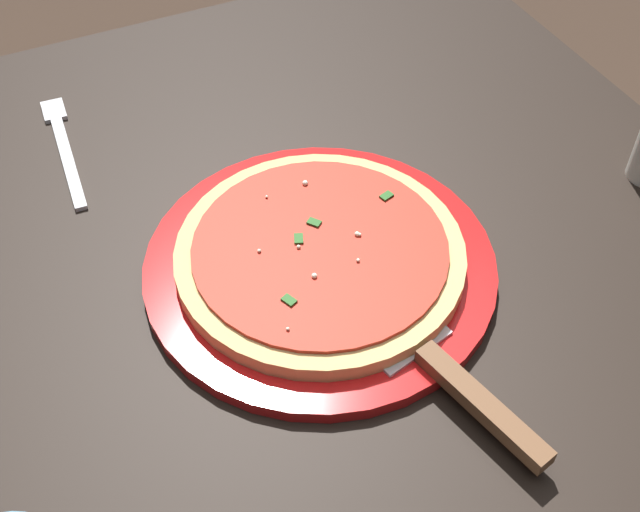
# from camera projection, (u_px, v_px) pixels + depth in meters

# --- Properties ---
(restaurant_table) EXTENTS (1.01, 0.87, 0.74)m
(restaurant_table) POSITION_uv_depth(u_px,v_px,m) (328.00, 380.00, 0.81)
(restaurant_table) COLOR black
(restaurant_table) RESTS_ON ground_plane
(serving_plate) EXTENTS (0.32, 0.32, 0.01)m
(serving_plate) POSITION_uv_depth(u_px,v_px,m) (320.00, 266.00, 0.73)
(serving_plate) COLOR red
(serving_plate) RESTS_ON restaurant_table
(pizza) EXTENTS (0.26, 0.26, 0.02)m
(pizza) POSITION_uv_depth(u_px,v_px,m) (320.00, 254.00, 0.72)
(pizza) COLOR #DBB26B
(pizza) RESTS_ON serving_plate
(pizza_server) EXTENTS (0.22, 0.09, 0.01)m
(pizza_server) POSITION_uv_depth(u_px,v_px,m) (444.00, 372.00, 0.64)
(pizza_server) COLOR silver
(pizza_server) RESTS_ON serving_plate
(fork) EXTENTS (0.19, 0.03, 0.00)m
(fork) POSITION_uv_depth(u_px,v_px,m) (63.00, 145.00, 0.85)
(fork) COLOR silver
(fork) RESTS_ON restaurant_table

